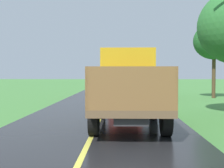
{
  "coord_description": "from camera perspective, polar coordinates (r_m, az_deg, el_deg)",
  "views": [
    {
      "loc": [
        0.86,
        1.26,
        1.91
      ],
      "look_at": [
        0.42,
        15.51,
        1.4
      ],
      "focal_mm": 48.16,
      "sensor_mm": 36.0,
      "label": 1
    }
  ],
  "objects": [
    {
      "name": "banana_truck_near",
      "position": [
        11.23,
        3.03,
        -0.23
      ],
      "size": [
        2.38,
        5.82,
        2.8
      ],
      "color": "#2D2D30",
      "rests_on": "road_surface"
    },
    {
      "name": "banana_truck_far",
      "position": [
        23.94,
        2.37,
        1.0
      ],
      "size": [
        2.38,
        5.81,
        2.8
      ],
      "color": "#2D2D30",
      "rests_on": "road_surface"
    },
    {
      "name": "roadside_tree_near_left",
      "position": [
        24.61,
        18.82,
        7.69
      ],
      "size": [
        3.15,
        3.15,
        5.82
      ],
      "color": "#4C3823",
      "rests_on": "ground"
    }
  ]
}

